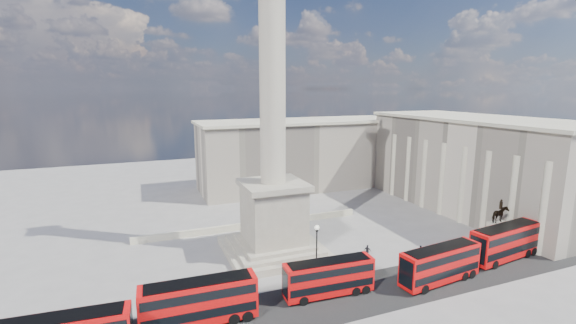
# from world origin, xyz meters

# --- Properties ---
(ground) EXTENTS (180.00, 180.00, 0.00)m
(ground) POSITION_xyz_m (0.00, 0.00, 0.00)
(ground) COLOR gray
(ground) RESTS_ON ground
(asphalt_road) EXTENTS (120.00, 9.00, 0.01)m
(asphalt_road) POSITION_xyz_m (5.00, -10.00, 0.00)
(asphalt_road) COLOR #262626
(asphalt_road) RESTS_ON ground
(nelsons_column) EXTENTS (14.00, 14.00, 49.85)m
(nelsons_column) POSITION_xyz_m (0.00, 5.00, 12.92)
(nelsons_column) COLOR #A19A86
(nelsons_column) RESTS_ON ground
(balustrade_wall) EXTENTS (40.00, 0.60, 1.10)m
(balustrade_wall) POSITION_xyz_m (0.00, 16.00, 0.55)
(balustrade_wall) COLOR beige
(balustrade_wall) RESTS_ON ground
(building_east) EXTENTS (19.00, 46.00, 18.60)m
(building_east) POSITION_xyz_m (45.00, 10.00, 9.32)
(building_east) COLOR beige
(building_east) RESTS_ON ground
(building_northeast) EXTENTS (51.00, 17.00, 16.60)m
(building_northeast) POSITION_xyz_m (20.00, 40.00, 8.32)
(building_northeast) COLOR beige
(building_northeast) RESTS_ON ground
(red_bus_a) EXTENTS (11.90, 3.18, 4.79)m
(red_bus_a) POSITION_xyz_m (-12.95, -8.99, 2.51)
(red_bus_a) COLOR red
(red_bus_a) RESTS_ON ground
(red_bus_b) EXTENTS (10.91, 3.10, 4.37)m
(red_bus_b) POSITION_xyz_m (2.05, -8.85, 2.29)
(red_bus_b) COLOR red
(red_bus_b) RESTS_ON ground
(red_bus_c) EXTENTS (11.71, 3.81, 4.66)m
(red_bus_c) POSITION_xyz_m (16.48, -11.18, 2.45)
(red_bus_c) COLOR red
(red_bus_c) RESTS_ON ground
(red_bus_d) EXTENTS (12.59, 4.25, 5.00)m
(red_bus_d) POSITION_xyz_m (30.00, -9.34, 2.63)
(red_bus_d) COLOR red
(red_bus_d) RESTS_ON ground
(victorian_lamp) EXTENTS (0.60, 0.60, 6.98)m
(victorian_lamp) POSITION_xyz_m (2.67, -4.09, 4.11)
(victorian_lamp) COLOR black
(victorian_lamp) RESTS_ON ground
(equestrian_statue) EXTENTS (3.62, 2.72, 7.65)m
(equestrian_statue) POSITION_xyz_m (32.63, -5.85, 2.62)
(equestrian_statue) COLOR beige
(equestrian_statue) RESTS_ON ground
(bare_tree_near) EXTENTS (2.03, 2.03, 8.87)m
(bare_tree_near) POSITION_xyz_m (37.63, -7.72, 6.99)
(bare_tree_near) COLOR #332319
(bare_tree_near) RESTS_ON ground
(bare_tree_mid) EXTENTS (1.77, 1.77, 6.71)m
(bare_tree_mid) POSITION_xyz_m (36.93, 6.19, 5.29)
(bare_tree_mid) COLOR #332319
(bare_tree_mid) RESTS_ON ground
(bare_tree_far) EXTENTS (1.70, 1.70, 6.92)m
(bare_tree_far) POSITION_xyz_m (42.78, 12.81, 5.45)
(bare_tree_far) COLOR #332319
(bare_tree_far) RESTS_ON ground
(pedestrian_walking) EXTENTS (0.80, 0.62, 1.93)m
(pedestrian_walking) POSITION_xyz_m (16.92, -6.50, 0.97)
(pedestrian_walking) COLOR black
(pedestrian_walking) RESTS_ON ground
(pedestrian_standing) EXTENTS (0.84, 0.71, 1.50)m
(pedestrian_standing) POSITION_xyz_m (19.67, -3.82, 0.75)
(pedestrian_standing) COLOR black
(pedestrian_standing) RESTS_ON ground
(pedestrian_crossing) EXTENTS (1.06, 1.08, 1.82)m
(pedestrian_crossing) POSITION_xyz_m (12.14, -1.48, 0.91)
(pedestrian_crossing) COLOR black
(pedestrian_crossing) RESTS_ON ground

